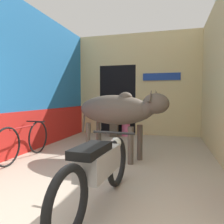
{
  "coord_description": "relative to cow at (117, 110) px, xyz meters",
  "views": [
    {
      "loc": [
        1.15,
        -1.67,
        1.25
      ],
      "look_at": [
        -0.01,
        2.52,
        0.96
      ],
      "focal_mm": 35.0,
      "sensor_mm": 36.0,
      "label": 1
    }
  ],
  "objects": [
    {
      "name": "shopkeeper_seated",
      "position": [
        -0.69,
        2.45,
        -0.35
      ],
      "size": [
        0.36,
        0.33,
        1.18
      ],
      "color": "brown",
      "rests_on": "ground_plane"
    },
    {
      "name": "wall_back_with_doorway",
      "position": [
        -0.38,
        3.27,
        0.46
      ],
      "size": [
        4.05,
        0.93,
        3.37
      ],
      "color": "#D1BC84",
      "rests_on": "ground_plane"
    },
    {
      "name": "motorcycle_near",
      "position": [
        0.29,
        -2.01,
        -0.53
      ],
      "size": [
        0.58,
        2.0,
        0.79
      ],
      "color": "black",
      "rests_on": "ground_plane"
    },
    {
      "name": "plastic_stool",
      "position": [
        -0.36,
        2.6,
        -0.74
      ],
      "size": [
        0.38,
        0.38,
        0.46
      ],
      "color": "#DB6093",
      "rests_on": "ground_plane"
    },
    {
      "name": "wall_left_shopfront",
      "position": [
        -2.18,
        0.16,
        0.64
      ],
      "size": [
        0.25,
        5.59,
        3.37
      ],
      "color": "#236BAD",
      "rests_on": "ground_plane"
    },
    {
      "name": "bicycle",
      "position": [
        -1.79,
        -0.56,
        -0.62
      ],
      "size": [
        0.44,
        1.73,
        0.74
      ],
      "color": "black",
      "rests_on": "ground_plane"
    },
    {
      "name": "cow",
      "position": [
        0.0,
        0.0,
        0.0
      ],
      "size": [
        2.09,
        1.21,
        1.4
      ],
      "color": "#4C4238",
      "rests_on": "ground_plane"
    }
  ]
}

